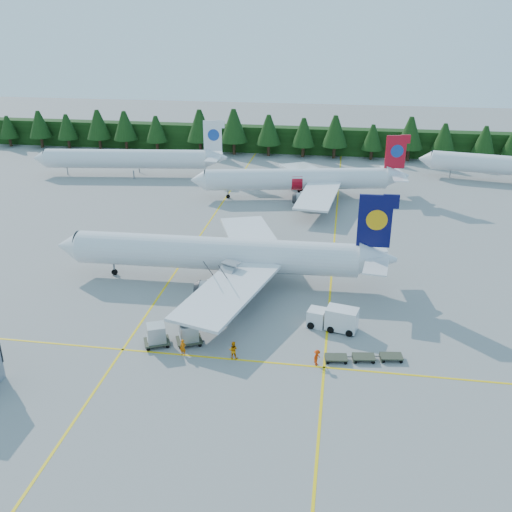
# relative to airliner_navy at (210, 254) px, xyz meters

# --- Properties ---
(ground) EXTENTS (320.00, 320.00, 0.00)m
(ground) POSITION_rel_airliner_navy_xyz_m (8.93, -10.92, -3.59)
(ground) COLOR gray
(ground) RESTS_ON ground
(taxi_stripe_a) EXTENTS (0.25, 120.00, 0.01)m
(taxi_stripe_a) POSITION_rel_airliner_navy_xyz_m (-5.07, 9.08, -3.58)
(taxi_stripe_a) COLOR yellow
(taxi_stripe_a) RESTS_ON ground
(taxi_stripe_b) EXTENTS (0.25, 120.00, 0.01)m
(taxi_stripe_b) POSITION_rel_airliner_navy_xyz_m (14.93, 9.08, -3.58)
(taxi_stripe_b) COLOR yellow
(taxi_stripe_b) RESTS_ON ground
(taxi_stripe_cross) EXTENTS (80.00, 0.25, 0.01)m
(taxi_stripe_cross) POSITION_rel_airliner_navy_xyz_m (8.93, -16.92, -3.58)
(taxi_stripe_cross) COLOR yellow
(taxi_stripe_cross) RESTS_ON ground
(treeline_hedge) EXTENTS (220.00, 4.00, 6.00)m
(treeline_hedge) POSITION_rel_airliner_navy_xyz_m (8.93, 71.08, -0.59)
(treeline_hedge) COLOR black
(treeline_hedge) RESTS_ON ground
(airliner_navy) EXTENTS (41.04, 33.77, 11.93)m
(airliner_navy) POSITION_rel_airliner_navy_xyz_m (0.00, 0.00, 0.00)
(airliner_navy) COLOR silver
(airliner_navy) RESTS_ON ground
(airliner_red) EXTENTS (37.70, 30.73, 11.06)m
(airliner_red) POSITION_rel_airliner_navy_xyz_m (6.79, 35.89, -0.26)
(airliner_red) COLOR silver
(airliner_red) RESTS_ON ground
(airliner_far_left) EXTENTS (38.47, 8.09, 11.21)m
(airliner_far_left) POSITION_rel_airliner_navy_xyz_m (-29.06, 45.39, -0.07)
(airliner_far_left) COLOR silver
(airliner_far_left) RESTS_ON ground
(airliner_far_right) EXTENTS (37.12, 10.05, 10.89)m
(airliner_far_right) POSITION_rel_airliner_navy_xyz_m (47.79, 52.11, -0.17)
(airliner_far_right) COLOR silver
(airliner_far_right) RESTS_ON ground
(airstairs) EXTENTS (5.66, 7.28, 4.29)m
(airstairs) POSITION_rel_airliner_navy_xyz_m (1.74, -7.36, -2.65)
(airstairs) COLOR silver
(airstairs) RESTS_ON ground
(service_truck) EXTENTS (5.52, 3.00, 2.53)m
(service_truck) POSITION_rel_airliner_navy_xyz_m (15.45, -9.52, -2.34)
(service_truck) COLOR white
(service_truck) RESTS_ON ground
(dolly_train) EXTENTS (7.55, 2.62, 0.12)m
(dolly_train) POSITION_rel_airliner_navy_xyz_m (18.64, -15.11, -3.19)
(dolly_train) COLOR #383C2C
(dolly_train) RESTS_ON ground
(uld_pair) EXTENTS (6.22, 3.54, 1.93)m
(uld_pair) POSITION_rel_airliner_navy_xyz_m (-0.35, -15.22, -2.29)
(uld_pair) COLOR #383C2C
(uld_pair) RESTS_ON ground
(crew_a) EXTENTS (0.68, 0.50, 1.70)m
(crew_a) POSITION_rel_airliner_navy_xyz_m (1.16, -16.91, -2.74)
(crew_a) COLOR #E05E04
(crew_a) RESTS_ON ground
(crew_b) EXTENTS (0.91, 0.71, 1.85)m
(crew_b) POSITION_rel_airliner_navy_xyz_m (6.12, -16.71, -2.66)
(crew_b) COLOR orange
(crew_b) RESTS_ON ground
(crew_c) EXTENTS (0.71, 0.81, 1.64)m
(crew_c) POSITION_rel_airliner_navy_xyz_m (14.20, -16.60, -2.77)
(crew_c) COLOR red
(crew_c) RESTS_ON ground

